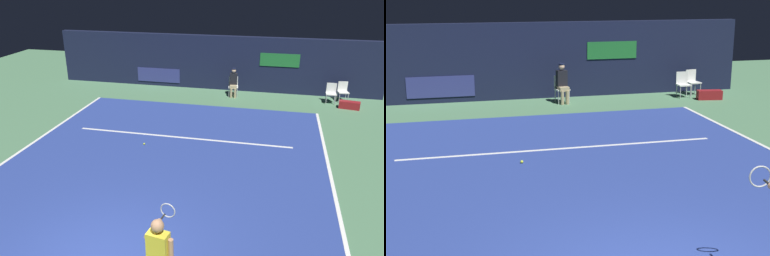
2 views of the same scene
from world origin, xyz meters
TOP-DOWN VIEW (x-y plane):
  - ground_plane at (0.00, 4.52)m, footprint 30.57×30.57m
  - court_surface at (0.00, 4.52)m, footprint 9.73×11.04m
  - line_service at (0.00, 6.45)m, footprint 7.59×0.10m
  - back_wall at (-0.00, 12.74)m, footprint 15.74×0.33m
  - line_judge_on_chair at (1.15, 11.63)m, footprint 0.49×0.56m
  - courtside_chair_near at (6.01, 12.01)m, footprint 0.50×0.48m
  - courtside_chair_far at (5.47, 11.63)m, footprint 0.45×0.43m
  - tennis_ball at (-1.07, 5.59)m, footprint 0.07×0.07m
  - equipment_bag at (6.19, 11.02)m, footprint 0.88×0.45m

SIDE VIEW (x-z plane):
  - ground_plane at x=0.00m, z-range 0.00..0.00m
  - court_surface at x=0.00m, z-range 0.00..0.01m
  - line_service at x=0.00m, z-range 0.01..0.02m
  - tennis_ball at x=-1.07m, z-range 0.01..0.08m
  - equipment_bag at x=6.19m, z-range 0.00..0.32m
  - courtside_chair_near at x=6.01m, z-range 0.06..0.94m
  - courtside_chair_far at x=5.47m, z-range 0.06..0.94m
  - line_judge_on_chair at x=1.15m, z-range 0.03..1.35m
  - back_wall at x=0.00m, z-range 0.00..2.60m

